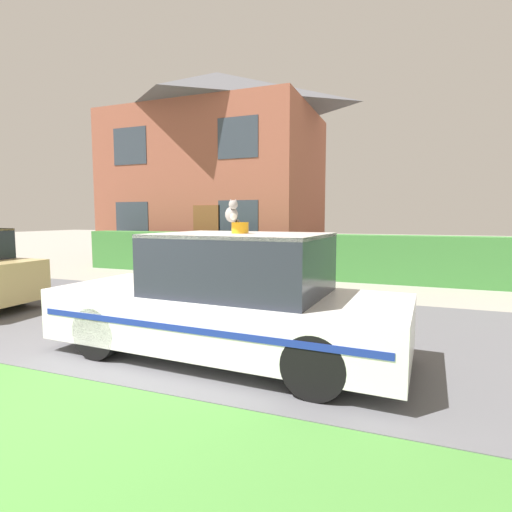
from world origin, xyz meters
TOP-DOWN VIEW (x-y plane):
  - road_strip at (0.00, 3.44)m, footprint 28.00×5.01m
  - garden_hedge at (1.07, 8.68)m, footprint 15.84×0.74m
  - police_car at (1.15, 2.10)m, footprint 4.35×1.77m
  - cat at (1.24, 1.99)m, footprint 0.24×0.30m
  - house_left at (-4.19, 12.49)m, footprint 8.01×5.79m

SIDE VIEW (x-z plane):
  - road_strip at x=0.00m, z-range 0.00..0.01m
  - garden_hedge at x=1.07m, z-range 0.00..1.23m
  - police_car at x=1.15m, z-range -0.11..1.51m
  - cat at x=1.24m, z-range 1.62..1.88m
  - house_left at x=-4.19m, z-range 0.06..7.46m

